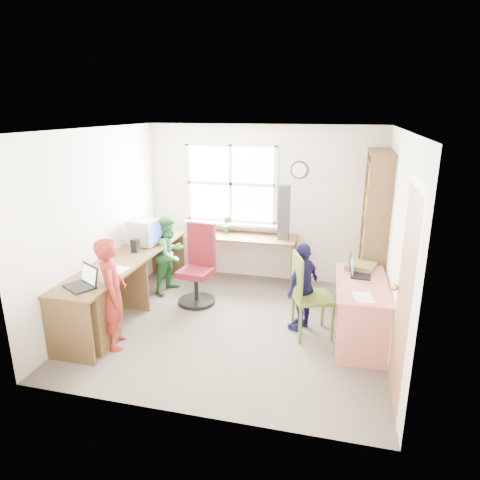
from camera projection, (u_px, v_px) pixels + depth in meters
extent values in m
cube|color=#4F473E|center=(235.00, 326.00, 5.40)|extent=(3.60, 3.40, 0.02)
cube|color=white|center=(235.00, 128.00, 4.69)|extent=(3.60, 3.40, 0.02)
cube|color=silver|center=(263.00, 204.00, 6.63)|extent=(3.60, 0.02, 2.40)
cube|color=silver|center=(182.00, 291.00, 3.46)|extent=(3.60, 0.02, 2.40)
cube|color=silver|center=(98.00, 224.00, 5.46)|extent=(0.02, 3.40, 2.40)
cube|color=silver|center=(396.00, 245.00, 4.63)|extent=(0.02, 3.40, 2.40)
cube|color=white|center=(231.00, 184.00, 6.63)|extent=(1.40, 0.01, 1.20)
cube|color=white|center=(231.00, 184.00, 6.63)|extent=(1.48, 0.04, 1.28)
cube|color=#986841|center=(403.00, 303.00, 3.72)|extent=(0.02, 0.82, 2.00)
sphere|color=gold|center=(395.00, 287.00, 4.04)|extent=(0.07, 0.07, 0.07)
cylinder|color=black|center=(299.00, 170.00, 6.32)|extent=(0.26, 0.03, 0.26)
cylinder|color=white|center=(299.00, 170.00, 6.30)|extent=(0.22, 0.01, 0.22)
cube|color=brown|center=(127.00, 258.00, 5.62)|extent=(0.60, 2.70, 0.03)
cube|color=brown|center=(242.00, 237.00, 6.56)|extent=(1.65, 0.56, 0.03)
cube|color=brown|center=(129.00, 284.00, 5.73)|extent=(0.56, 0.03, 0.72)
cube|color=brown|center=(69.00, 332.00, 4.50)|extent=(0.56, 0.03, 0.72)
cube|color=brown|center=(168.00, 253.00, 6.95)|extent=(0.56, 0.03, 0.72)
cube|color=brown|center=(294.00, 264.00, 6.48)|extent=(0.03, 0.52, 0.72)
cube|color=brown|center=(89.00, 316.00, 4.85)|extent=(0.54, 0.45, 0.72)
cube|color=#C87264|center=(362.00, 284.00, 4.87)|extent=(0.61, 1.26, 0.03)
cube|color=#C87264|center=(363.00, 338.00, 4.42)|extent=(0.54, 0.05, 0.69)
cube|color=#C87264|center=(357.00, 292.00, 5.54)|extent=(0.54, 0.05, 0.69)
cube|color=brown|center=(376.00, 239.00, 5.34)|extent=(0.30, 0.02, 2.10)
cube|color=brown|center=(372.00, 220.00, 6.27)|extent=(0.30, 0.02, 2.10)
cube|color=brown|center=(382.00, 151.00, 5.50)|extent=(0.30, 1.00, 0.02)
cube|color=brown|center=(368.00, 296.00, 6.10)|extent=(0.30, 1.00, 0.02)
cube|color=brown|center=(370.00, 272.00, 5.99)|extent=(0.30, 1.00, 0.02)
cube|color=brown|center=(372.00, 247.00, 5.88)|extent=(0.30, 1.00, 0.02)
cube|color=brown|center=(375.00, 220.00, 5.77)|extent=(0.30, 1.00, 0.02)
cube|color=brown|center=(378.00, 192.00, 5.66)|extent=(0.30, 1.00, 0.02)
cube|color=brown|center=(380.00, 163.00, 5.54)|extent=(0.30, 1.00, 0.02)
cube|color=#A02116|center=(369.00, 295.00, 5.78)|extent=(0.25, 0.28, 0.27)
cube|color=navy|center=(369.00, 285.00, 6.07)|extent=(0.25, 0.30, 0.29)
cube|color=#1B7231|center=(368.00, 277.00, 6.35)|extent=(0.25, 0.26, 0.30)
cube|color=gold|center=(372.00, 269.00, 5.67)|extent=(0.25, 0.28, 0.30)
cube|color=#6A2D72|center=(371.00, 260.00, 5.96)|extent=(0.25, 0.30, 0.32)
cube|color=orange|center=(370.00, 255.00, 6.24)|extent=(0.25, 0.26, 0.29)
cube|color=black|center=(375.00, 241.00, 5.55)|extent=(0.25, 0.28, 0.32)
cube|color=#B7B7AC|center=(373.00, 235.00, 5.85)|extent=(0.25, 0.30, 0.29)
cube|color=#A02116|center=(372.00, 229.00, 6.13)|extent=(0.25, 0.26, 0.30)
cube|color=navy|center=(377.00, 214.00, 5.44)|extent=(0.25, 0.28, 0.29)
cube|color=#1B7231|center=(376.00, 208.00, 5.74)|extent=(0.25, 0.30, 0.30)
cube|color=gold|center=(375.00, 202.00, 6.01)|extent=(0.25, 0.26, 0.32)
cube|color=#6A2D72|center=(380.00, 183.00, 5.33)|extent=(0.25, 0.28, 0.30)
cube|color=orange|center=(379.00, 179.00, 5.62)|extent=(0.25, 0.30, 0.32)
cube|color=black|center=(377.00, 177.00, 5.91)|extent=(0.25, 0.26, 0.29)
cylinder|color=black|center=(197.00, 301.00, 6.00)|extent=(0.58, 0.58, 0.05)
cylinder|color=black|center=(196.00, 287.00, 5.94)|extent=(0.06, 0.06, 0.39)
cube|color=#591018|center=(196.00, 272.00, 5.88)|extent=(0.48, 0.48, 0.08)
cube|color=#591018|center=(202.00, 244.00, 5.95)|extent=(0.41, 0.12, 0.61)
cylinder|color=#556923|center=(300.00, 325.00, 4.91)|extent=(0.05, 0.05, 0.47)
cylinder|color=#556923|center=(332.00, 323.00, 4.95)|extent=(0.05, 0.05, 0.47)
cylinder|color=#556923|center=(293.00, 310.00, 5.27)|extent=(0.05, 0.05, 0.47)
cylinder|color=#556923|center=(323.00, 309.00, 5.31)|extent=(0.05, 0.05, 0.47)
cube|color=#556923|center=(313.00, 298.00, 5.04)|extent=(0.57, 0.57, 0.04)
cube|color=#556923|center=(297.00, 277.00, 4.94)|extent=(0.17, 0.41, 0.53)
cube|color=#B6B6BB|center=(145.00, 244.00, 6.12)|extent=(0.30, 0.26, 0.02)
cube|color=#B6B6BB|center=(144.00, 232.00, 6.07)|extent=(0.42, 0.39, 0.35)
cube|color=#3F72F2|center=(155.00, 233.00, 6.00)|extent=(0.05, 0.29, 0.25)
cube|color=black|center=(80.00, 287.00, 4.65)|extent=(0.41, 0.38, 0.02)
cube|color=black|center=(89.00, 274.00, 4.71)|extent=(0.32, 0.22, 0.22)
cube|color=white|center=(89.00, 274.00, 4.70)|extent=(0.27, 0.18, 0.18)
cube|color=black|center=(361.00, 275.00, 5.08)|extent=(0.25, 0.33, 0.02)
cube|color=black|center=(351.00, 265.00, 5.09)|extent=(0.08, 0.32, 0.21)
cube|color=#3F72F2|center=(352.00, 265.00, 5.09)|extent=(0.06, 0.28, 0.17)
cube|color=black|center=(135.00, 246.00, 5.78)|extent=(0.10, 0.10, 0.18)
cube|color=black|center=(151.00, 234.00, 6.31)|extent=(0.10, 0.10, 0.19)
cube|color=black|center=(284.00, 212.00, 6.29)|extent=(0.17, 0.15, 0.81)
cube|color=red|center=(361.00, 266.00, 5.28)|extent=(0.40, 0.40, 0.06)
cube|color=silver|center=(116.00, 271.00, 5.14)|extent=(0.25, 0.33, 0.00)
cube|color=silver|center=(363.00, 297.00, 4.49)|extent=(0.23, 0.30, 0.00)
imported|color=#2C6F32|center=(227.00, 225.00, 6.65)|extent=(0.17, 0.14, 0.28)
imported|color=maroon|center=(112.00, 293.00, 4.76)|extent=(0.48, 0.56, 1.29)
imported|color=#2D7138|center=(170.00, 254.00, 6.26)|extent=(0.57, 0.66, 1.15)
imported|color=#161645|center=(303.00, 287.00, 5.16)|extent=(0.51, 0.71, 1.11)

